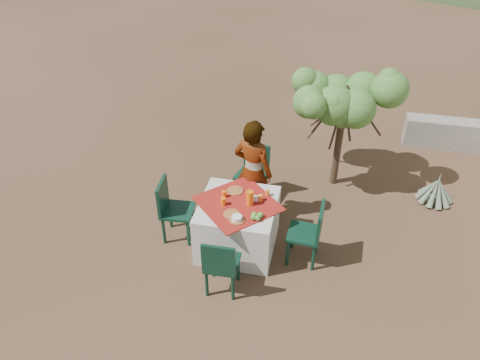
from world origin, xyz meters
name	(u,v)px	position (x,y,z in m)	size (l,w,h in m)	color
ground	(249,246)	(0.00, 0.00, 0.00)	(160.00, 160.00, 0.00)	#3C281B
table	(238,225)	(-0.16, -0.02, 0.38)	(1.30, 1.30, 0.76)	silver
chair_far	(253,170)	(-0.16, 1.14, 0.52)	(0.52, 0.52, 0.93)	black
chair_near	(221,264)	(-0.18, -0.90, 0.49)	(0.42, 0.42, 0.89)	black
chair_left	(172,207)	(-1.11, -0.01, 0.52)	(0.46, 0.46, 0.94)	black
chair_right	(310,231)	(0.83, -0.09, 0.51)	(0.45, 0.45, 0.92)	black
person	(253,172)	(-0.08, 0.64, 0.83)	(0.60, 0.40, 1.65)	#8C6651
shrub_tree	(348,105)	(1.14, 1.86, 1.42)	(1.52, 1.50, 1.79)	#432E21
agave	(436,190)	(2.68, 1.63, 0.20)	(0.57, 0.56, 0.60)	slate
stone_wall	(478,137)	(3.60, 3.40, 0.28)	(2.60, 0.35, 0.55)	gray
plate_far	(235,191)	(-0.25, 0.23, 0.77)	(0.23, 0.23, 0.01)	brown
plate_near	(231,214)	(-0.19, -0.27, 0.77)	(0.21, 0.21, 0.01)	brown
glass_far	(224,194)	(-0.37, 0.08, 0.81)	(0.06, 0.06, 0.10)	orange
glass_near	(223,201)	(-0.34, -0.09, 0.82)	(0.07, 0.07, 0.11)	orange
juice_pitcher	(250,198)	(0.00, -0.01, 0.87)	(0.10, 0.10, 0.21)	orange
bowl_plate	(237,220)	(-0.09, -0.36, 0.77)	(0.20, 0.20, 0.01)	brown
white_bowl	(237,218)	(-0.09, -0.36, 0.80)	(0.14, 0.14, 0.05)	white
jar_left	(260,198)	(0.12, 0.10, 0.81)	(0.06, 0.06, 0.09)	orange
jar_right	(268,192)	(0.20, 0.24, 0.80)	(0.05, 0.05, 0.08)	orange
napkin_holder	(256,199)	(0.07, 0.08, 0.80)	(0.06, 0.04, 0.08)	white
fruit_cluster	(256,216)	(0.14, -0.27, 0.80)	(0.15, 0.14, 0.08)	#518E33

